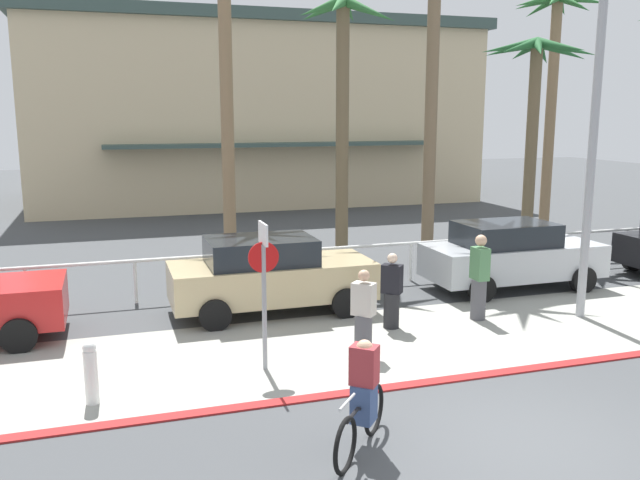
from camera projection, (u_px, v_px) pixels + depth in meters
ground_plane at (309, 274)px, 18.27m from camera, size 80.00×80.00×0.00m
sidewalk_strip at (397, 341)px, 12.84m from camera, size 44.00×4.00×0.02m
curb_paint at (447, 380)px, 10.97m from camera, size 44.00×0.24×0.03m
building_backdrop at (250, 112)px, 34.33m from camera, size 21.59×12.19×8.78m
rail_fence at (327, 255)px, 16.71m from camera, size 27.98×0.08×1.04m
stop_sign_bike_lane at (264, 275)px, 11.11m from camera, size 0.52×0.56×2.56m
bollard_1 at (91, 372)px, 9.97m from camera, size 0.20×0.20×1.00m
streetlight_curb at (603, 116)px, 13.40m from camera, size 0.24×2.54×7.50m
palm_tree_1 at (224, 4)px, 17.79m from camera, size 3.62×2.88×9.65m
palm_tree_2 at (343, 75)px, 18.09m from camera, size 2.82×3.04×7.44m
palm_tree_3 at (435, 15)px, 18.34m from camera, size 2.86×3.06×9.38m
palm_tree_4 at (535, 85)px, 20.11m from camera, size 3.43×3.64×6.57m
palm_tree_5 at (554, 56)px, 22.78m from camera, size 3.08×3.21×8.36m
car_tan_1 at (269, 274)px, 14.58m from camera, size 4.40×2.02×1.69m
car_silver_2 at (511, 255)px, 16.59m from camera, size 4.40×2.02×1.69m
cyclist_black_0 at (363, 398)px, 8.64m from camera, size 1.24×1.42×1.50m
pedestrian_0 at (392, 294)px, 13.50m from camera, size 0.47×0.46×1.58m
pedestrian_1 at (363, 317)px, 11.99m from camera, size 0.47×0.47×1.60m
pedestrian_2 at (479, 280)px, 14.04m from camera, size 0.32×0.40×1.84m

